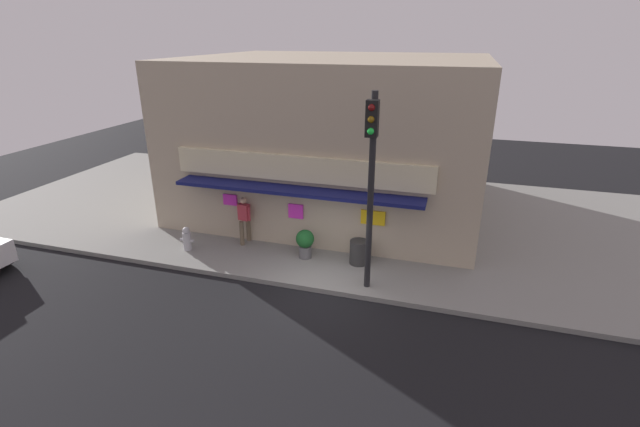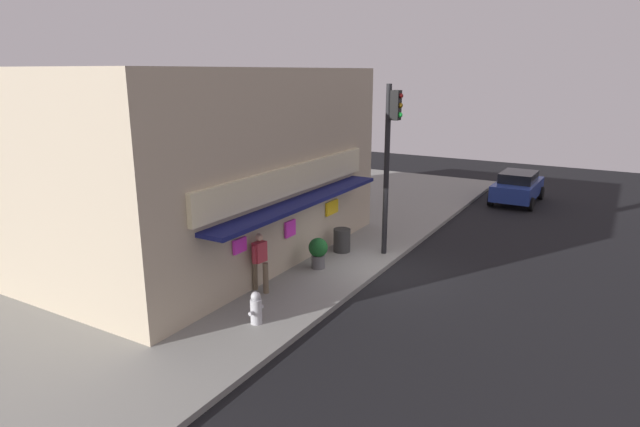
% 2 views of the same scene
% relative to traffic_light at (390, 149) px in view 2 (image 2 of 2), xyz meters
% --- Properties ---
extents(ground_plane, '(48.51, 48.51, 0.00)m').
position_rel_traffic_light_xyz_m(ground_plane, '(-1.36, -0.48, -3.82)').
color(ground_plane, black).
extents(sidewalk, '(32.34, 12.54, 0.16)m').
position_rel_traffic_light_xyz_m(sidewalk, '(-1.36, 5.79, -3.74)').
color(sidewalk, gray).
rests_on(sidewalk, ground_plane).
extents(corner_building, '(11.88, 10.85, 6.25)m').
position_rel_traffic_light_xyz_m(corner_building, '(-2.82, 7.07, -0.54)').
color(corner_building, tan).
rests_on(corner_building, sidewalk).
extents(traffic_light, '(0.32, 0.58, 5.76)m').
position_rel_traffic_light_xyz_m(traffic_light, '(0.00, 0.00, 0.00)').
color(traffic_light, black).
rests_on(traffic_light, sidewalk).
extents(fire_hydrant, '(0.53, 0.29, 0.85)m').
position_rel_traffic_light_xyz_m(fire_hydrant, '(-6.56, 0.72, -3.25)').
color(fire_hydrant, '#B2B2B7').
rests_on(fire_hydrant, sidewalk).
extents(trash_can, '(0.60, 0.60, 0.82)m').
position_rel_traffic_light_xyz_m(trash_can, '(-0.56, 1.46, -3.25)').
color(trash_can, '#2D2D2D').
rests_on(trash_can, sidewalk).
extents(pedestrian, '(0.54, 0.60, 1.74)m').
position_rel_traffic_light_xyz_m(pedestrian, '(-4.85, 1.84, -2.71)').
color(pedestrian, brown).
rests_on(pedestrian, sidewalk).
extents(potted_plant_by_doorway, '(0.62, 0.62, 1.00)m').
position_rel_traffic_light_xyz_m(potted_plant_by_doorway, '(-2.39, 1.35, -3.09)').
color(potted_plant_by_doorway, '#59595B').
rests_on(potted_plant_by_doorway, sidewalk).
extents(parked_car_blue, '(3.93, 2.10, 1.53)m').
position_rel_traffic_light_xyz_m(parked_car_blue, '(10.75, -2.33, -3.02)').
color(parked_car_blue, navy).
rests_on(parked_car_blue, ground_plane).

